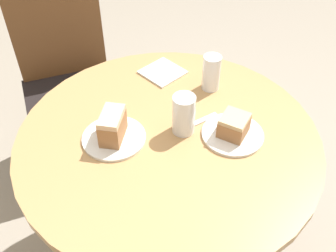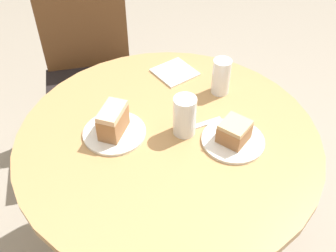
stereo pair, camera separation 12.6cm
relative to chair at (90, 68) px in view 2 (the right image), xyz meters
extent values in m
cylinder|color=tan|center=(0.08, -0.85, -0.49)|extent=(0.49, 0.49, 0.03)
cylinder|color=tan|center=(0.08, -0.85, -0.13)|extent=(0.11, 0.11, 0.70)
cylinder|color=tan|center=(0.08, -0.85, 0.24)|extent=(1.00, 1.00, 0.03)
cylinder|color=brown|center=(-0.25, -0.22, -0.29)|extent=(0.04, 0.04, 0.42)
cylinder|color=brown|center=(0.16, -0.30, -0.29)|extent=(0.04, 0.04, 0.42)
cylinder|color=brown|center=(-0.19, 0.14, -0.29)|extent=(0.04, 0.04, 0.42)
cylinder|color=brown|center=(0.22, 0.07, -0.29)|extent=(0.04, 0.04, 0.42)
cube|color=black|center=(-0.01, -0.08, -0.07)|extent=(0.53, 0.48, 0.03)
cube|color=brown|center=(0.02, 0.11, 0.21)|extent=(0.44, 0.09, 0.54)
cylinder|color=silver|center=(0.27, -0.95, 0.26)|extent=(0.20, 0.20, 0.01)
cylinder|color=silver|center=(-0.08, -0.77, 0.26)|extent=(0.21, 0.21, 0.01)
cube|color=#9E6B42|center=(0.27, -0.95, 0.29)|extent=(0.12, 0.12, 0.06)
cube|color=tan|center=(0.27, -0.95, 0.33)|extent=(0.12, 0.12, 0.01)
cube|color=#9E6B42|center=(-0.08, -0.77, 0.30)|extent=(0.12, 0.13, 0.08)
cube|color=beige|center=(-0.08, -0.77, 0.35)|extent=(0.12, 0.13, 0.02)
cylinder|color=beige|center=(0.14, -0.85, 0.31)|extent=(0.07, 0.07, 0.11)
cylinder|color=white|center=(0.14, -0.85, 0.33)|extent=(0.07, 0.07, 0.14)
cylinder|color=silver|center=(0.35, -0.71, 0.31)|extent=(0.06, 0.06, 0.11)
cylinder|color=white|center=(0.35, -0.71, 0.32)|extent=(0.07, 0.07, 0.14)
cube|color=silver|center=(0.24, -0.54, 0.26)|extent=(0.17, 0.17, 0.01)
cube|color=silver|center=(0.21, -0.85, 0.26)|extent=(0.15, 0.02, 0.00)
camera|label=1|loc=(-0.38, -1.64, 1.15)|focal=42.00mm
camera|label=2|loc=(-0.27, -1.70, 1.15)|focal=42.00mm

